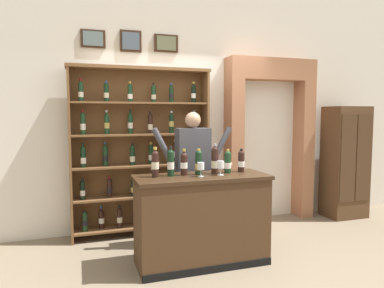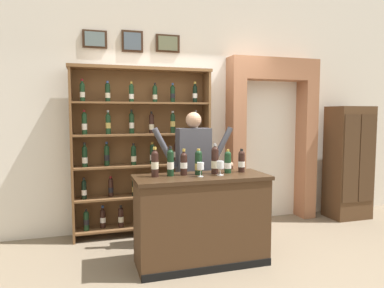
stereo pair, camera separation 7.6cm
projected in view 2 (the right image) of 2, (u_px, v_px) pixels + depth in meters
ground_plane at (211, 262)px, 3.89m from camera, size 14.00×14.00×0.02m
back_wall at (178, 103)px, 5.10m from camera, size 12.00×0.19×3.59m
wine_shelf at (142, 150)px, 4.73m from camera, size 1.87×0.31×2.24m
archway_doorway at (269, 131)px, 5.41m from camera, size 1.41×0.45×2.46m
side_cabinet at (348, 162)px, 5.50m from camera, size 0.62×0.46×1.75m
tasting_counter at (201, 220)px, 3.81m from camera, size 1.45×0.58×0.97m
shopkeeper at (194, 164)px, 4.31m from camera, size 1.05×0.22×1.65m
tasting_bottle_super_tuscan at (155, 163)px, 3.68m from camera, size 0.08×0.08×0.32m
tasting_bottle_grappa at (170, 162)px, 3.73m from camera, size 0.07×0.07×0.32m
tasting_bottle_chianti at (184, 163)px, 3.79m from camera, size 0.08×0.08×0.29m
tasting_bottle_rosso at (199, 162)px, 3.81m from camera, size 0.08×0.08×0.28m
tasting_bottle_riserva at (215, 160)px, 3.87m from camera, size 0.08×0.08×0.33m
tasting_bottle_brunello at (228, 162)px, 3.92m from camera, size 0.08×0.08×0.27m
tasting_bottle_prosecco at (242, 161)px, 3.99m from camera, size 0.08×0.08×0.27m
wine_glass_center at (220, 166)px, 3.78m from camera, size 0.08×0.08×0.16m
wine_glass_left at (200, 167)px, 3.69m from camera, size 0.07×0.07×0.15m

